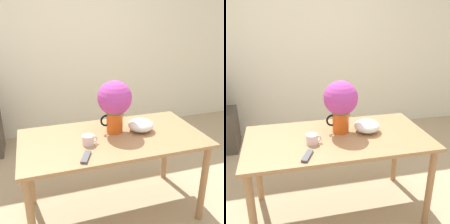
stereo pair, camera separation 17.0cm
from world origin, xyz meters
TOP-DOWN VIEW (x-y plane):
  - ground_plane at (0.00, 0.00)m, footprint 12.00×12.00m
  - wall_back at (0.00, 2.01)m, footprint 8.00×0.05m
  - table at (-0.01, 0.03)m, footprint 1.59×0.81m
  - flower_vase at (0.04, 0.12)m, footprint 0.30×0.30m
  - coffee_mug at (-0.24, -0.05)m, footprint 0.13×0.10m
  - white_bowl at (0.27, 0.07)m, footprint 0.23×0.23m
  - remote_control at (-0.31, -0.25)m, footprint 0.11×0.17m

SIDE VIEW (x-z plane):
  - ground_plane at x=0.00m, z-range 0.00..0.00m
  - table at x=-0.01m, z-range 0.29..1.09m
  - remote_control at x=-0.31m, z-range 0.80..0.82m
  - coffee_mug at x=-0.24m, z-range 0.80..0.88m
  - white_bowl at x=0.27m, z-range 0.80..0.91m
  - flower_vase at x=0.04m, z-range 0.84..1.31m
  - wall_back at x=0.00m, z-range 0.00..2.60m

